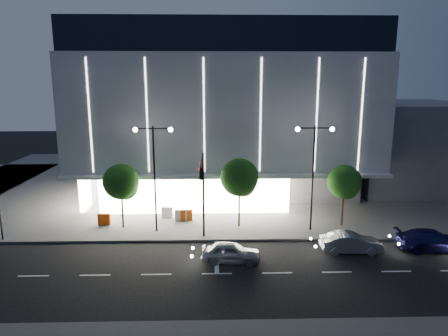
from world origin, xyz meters
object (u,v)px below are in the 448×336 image
(tree_mid, at_px, (240,179))
(traffic_mast, at_px, (203,182))
(street_lamp_east, at_px, (313,163))
(barrier_d, at_px, (167,212))
(street_lamp_west, at_px, (154,163))
(car_second, at_px, (351,243))
(barrier_c, at_px, (186,215))
(ped_signal_far, at_px, (0,219))
(tree_right, at_px, (344,184))
(car_third, at_px, (433,240))
(car_lead, at_px, (231,252))
(tree_left, at_px, (121,184))
(barrier_b, at_px, (181,215))
(barrier_a, at_px, (104,219))

(tree_mid, bearing_deg, traffic_mast, -129.42)
(street_lamp_east, xyz_separation_m, barrier_d, (-12.47, 3.48, -5.31))
(tree_mid, bearing_deg, street_lamp_west, -171.74)
(traffic_mast, height_order, street_lamp_west, street_lamp_west)
(tree_mid, height_order, car_second, tree_mid)
(street_lamp_west, relative_size, barrier_c, 8.18)
(street_lamp_east, relative_size, ped_signal_far, 3.00)
(tree_right, relative_size, car_second, 1.22)
(tree_right, xyz_separation_m, car_second, (-1.04, -5.35, -3.14))
(street_lamp_west, height_order, tree_mid, street_lamp_west)
(ped_signal_far, bearing_deg, car_third, -4.44)
(tree_mid, relative_size, car_lead, 1.48)
(tree_left, distance_m, barrier_b, 6.11)
(traffic_mast, height_order, car_lead, traffic_mast)
(car_lead, bearing_deg, barrier_b, 32.56)
(car_third, bearing_deg, tree_right, 48.96)
(tree_right, relative_size, barrier_d, 5.01)
(car_lead, bearing_deg, tree_left, 59.20)
(car_third, bearing_deg, car_second, 95.37)
(tree_right, bearing_deg, car_third, -44.22)
(car_second, height_order, barrier_a, car_second)
(street_lamp_east, relative_size, tree_mid, 1.46)
(tree_mid, xyz_separation_m, tree_right, (9.00, -0.00, -0.45))
(traffic_mast, distance_m, barrier_c, 7.04)
(traffic_mast, xyz_separation_m, tree_right, (12.03, 3.68, -1.14))
(tree_mid, xyz_separation_m, barrier_a, (-11.84, 0.70, -3.68))
(street_lamp_west, relative_size, barrier_b, 8.18)
(tree_left, xyz_separation_m, barrier_b, (4.83, 1.59, -3.38))
(tree_right, height_order, barrier_b, tree_right)
(street_lamp_east, distance_m, tree_mid, 6.27)
(barrier_c, xyz_separation_m, barrier_d, (-1.80, 0.89, 0.00))
(barrier_c, bearing_deg, barrier_d, 145.18)
(ped_signal_far, height_order, barrier_d, ped_signal_far)
(ped_signal_far, bearing_deg, car_lead, -13.21)
(car_second, height_order, barrier_b, car_second)
(street_lamp_west, relative_size, car_third, 1.69)
(street_lamp_west, xyz_separation_m, tree_mid, (7.03, 1.02, -1.62))
(traffic_mast, distance_m, barrier_b, 7.18)
(ped_signal_far, distance_m, tree_left, 9.61)
(traffic_mast, distance_m, ped_signal_far, 16.35)
(barrier_a, relative_size, barrier_b, 1.00)
(traffic_mast, bearing_deg, street_lamp_west, 146.35)
(car_lead, bearing_deg, street_lamp_east, -44.58)
(street_lamp_west, xyz_separation_m, tree_left, (-2.97, 1.02, -1.92))
(barrier_c, bearing_deg, car_second, -37.20)
(tree_left, xyz_separation_m, car_second, (17.96, -5.35, -3.29))
(car_lead, bearing_deg, car_third, -77.74)
(traffic_mast, relative_size, barrier_a, 6.43)
(barrier_c, height_order, barrier_d, same)
(street_lamp_east, xyz_separation_m, barrier_a, (-17.81, 1.72, -5.31))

